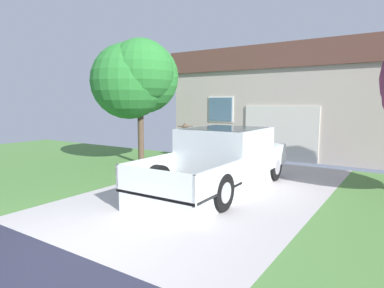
% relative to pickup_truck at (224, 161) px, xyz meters
% --- Properties ---
extents(pickup_truck, '(2.14, 5.26, 1.59)m').
position_rel_pickup_truck_xyz_m(pickup_truck, '(0.00, 0.00, 0.00)').
color(pickup_truck, silver).
rests_on(pickup_truck, ground).
extents(person_with_hat, '(0.50, 0.45, 1.68)m').
position_rel_pickup_truck_xyz_m(person_with_hat, '(-1.34, 0.13, 0.24)').
color(person_with_hat, black).
rests_on(person_with_hat, ground).
extents(handbag, '(0.29, 0.17, 0.40)m').
position_rel_pickup_truck_xyz_m(handbag, '(-1.36, -0.17, -0.59)').
color(handbag, '#232328').
rests_on(handbag, ground).
extents(house_with_garage, '(9.92, 5.65, 4.53)m').
position_rel_pickup_truck_xyz_m(house_with_garage, '(-0.42, 7.64, 1.58)').
color(house_with_garage, '#BAACA0').
rests_on(house_with_garage, ground).
extents(front_yard_tree, '(3.01, 3.25, 4.52)m').
position_rel_pickup_truck_xyz_m(front_yard_tree, '(-4.30, 1.33, 2.44)').
color(front_yard_tree, brown).
rests_on(front_yard_tree, ground).
extents(wheeled_trash_bin, '(0.60, 0.72, 1.04)m').
position_rel_pickup_truck_xyz_m(wheeled_trash_bin, '(-3.59, 3.62, -0.15)').
color(wheeled_trash_bin, '#424247').
rests_on(wheeled_trash_bin, ground).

